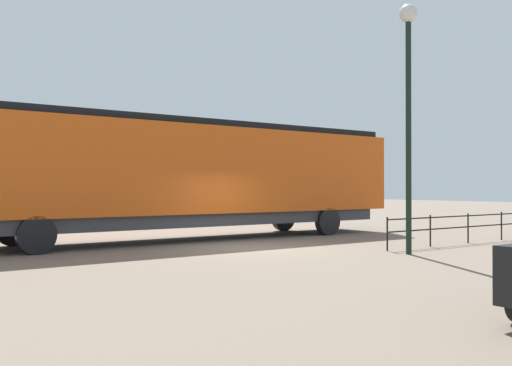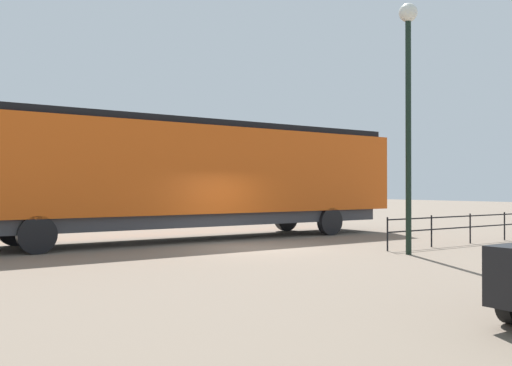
# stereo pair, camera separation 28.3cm
# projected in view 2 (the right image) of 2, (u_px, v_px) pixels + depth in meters

# --- Properties ---
(ground_plane) EXTENTS (120.00, 120.00, 0.00)m
(ground_plane) POSITION_uv_depth(u_px,v_px,m) (252.00, 248.00, 17.86)
(ground_plane) COLOR #756656
(locomotive) EXTENTS (3.14, 17.52, 4.28)m
(locomotive) POSITION_uv_depth(u_px,v_px,m) (202.00, 174.00, 20.92)
(locomotive) COLOR #D15114
(locomotive) RESTS_ON ground_plane
(lamp_post) EXTENTS (0.53, 0.53, 7.14)m
(lamp_post) POSITION_uv_depth(u_px,v_px,m) (408.00, 79.00, 16.13)
(lamp_post) COLOR black
(lamp_post) RESTS_ON ground_plane
(platform_fence) EXTENTS (0.05, 8.22, 1.02)m
(platform_fence) POSITION_uv_depth(u_px,v_px,m) (470.00, 224.00, 19.29)
(platform_fence) COLOR black
(platform_fence) RESTS_ON ground_plane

